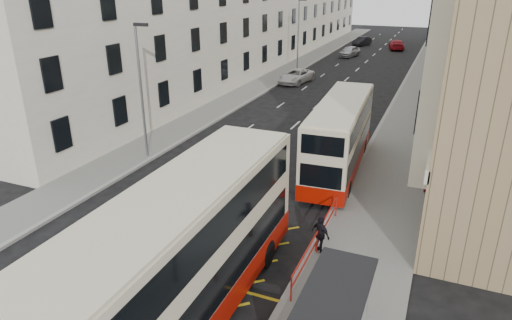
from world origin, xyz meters
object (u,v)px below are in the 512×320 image
at_px(street_lamp_near, 141,85).
at_px(car_silver, 349,51).
at_px(double_decker_rear, 340,136).
at_px(white_van, 296,76).
at_px(pedestrian_far, 321,234).
at_px(double_decker_front, 183,258).
at_px(car_dark, 362,41).
at_px(car_red, 396,45).
at_px(street_lamp_far, 299,31).

height_order(street_lamp_near, car_silver, street_lamp_near).
distance_m(street_lamp_near, car_silver, 43.23).
relative_size(double_decker_rear, white_van, 2.08).
xyz_separation_m(pedestrian_far, car_silver, (-9.29, 49.07, -0.22)).
xyz_separation_m(double_decker_front, car_dark, (-6.79, 66.35, -1.80)).
distance_m(double_decker_front, car_red, 63.99).
relative_size(car_silver, car_red, 0.85).
bearing_deg(pedestrian_far, white_van, -39.51).
xyz_separation_m(pedestrian_far, car_dark, (-9.73, 60.87, -0.27)).
xyz_separation_m(pedestrian_far, car_red, (-4.05, 58.48, -0.22)).
bearing_deg(street_lamp_far, street_lamp_near, -90.00).
xyz_separation_m(car_silver, car_red, (5.24, 9.41, 0.00)).
height_order(street_lamp_near, street_lamp_far, same).
bearing_deg(double_decker_front, white_van, 102.02).
height_order(pedestrian_far, car_red, pedestrian_far).
relative_size(street_lamp_far, white_van, 1.57).
relative_size(white_van, car_dark, 1.22).
height_order(pedestrian_far, car_dark, pedestrian_far).
xyz_separation_m(street_lamp_near, white_van, (1.74, 24.11, -3.93)).
xyz_separation_m(double_decker_rear, white_van, (-9.59, 21.42, -1.41)).
relative_size(street_lamp_far, car_silver, 1.86).
height_order(street_lamp_far, pedestrian_far, street_lamp_far).
relative_size(street_lamp_near, double_decker_front, 0.65).
bearing_deg(street_lamp_far, white_van, -73.55).
xyz_separation_m(street_lamp_far, car_red, (8.65, 22.33, -3.90)).
distance_m(street_lamp_far, white_van, 7.29).
height_order(double_decker_front, car_dark, double_decker_front).
xyz_separation_m(double_decker_front, car_red, (-1.11, 63.96, -1.75)).
height_order(double_decker_front, white_van, double_decker_front).
bearing_deg(car_red, white_van, 64.83).
bearing_deg(white_van, street_lamp_far, 115.44).
relative_size(street_lamp_far, pedestrian_far, 4.95).
xyz_separation_m(street_lamp_far, double_decker_front, (9.76, -41.63, -2.15)).
relative_size(double_decker_rear, pedestrian_far, 6.52).
xyz_separation_m(street_lamp_far, white_van, (1.74, -5.89, -3.93)).
distance_m(double_decker_front, double_decker_rear, 14.41).
bearing_deg(car_silver, white_van, -82.11).
bearing_deg(car_silver, street_lamp_far, -91.83).
xyz_separation_m(street_lamp_near, car_silver, (3.41, 42.92, -3.90)).
relative_size(pedestrian_far, car_red, 0.32).
distance_m(double_decker_front, white_van, 36.67).
distance_m(street_lamp_near, car_dark, 54.94).
bearing_deg(double_decker_front, street_lamp_far, 102.57).
bearing_deg(double_decker_rear, white_van, 110.59).
relative_size(street_lamp_far, double_decker_rear, 0.76).
height_order(street_lamp_far, car_red, street_lamp_far).
bearing_deg(car_silver, pedestrian_far, -66.32).
distance_m(double_decker_rear, car_red, 49.73).
bearing_deg(double_decker_front, car_dark, 95.22).
bearing_deg(car_silver, double_decker_front, -70.40).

